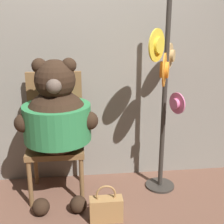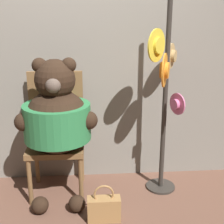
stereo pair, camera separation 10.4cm
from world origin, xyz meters
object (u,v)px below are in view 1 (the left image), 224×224
at_px(hat_display_rack, 164,94).
at_px(handbag_on_ground, 106,208).
at_px(teddy_bear, 57,118).
at_px(chair, 56,131).

xyz_separation_m(hat_display_rack, handbag_on_ground, (-0.56, -0.42, -0.84)).
bearing_deg(teddy_bear, handbag_on_ground, -45.24).
xyz_separation_m(chair, teddy_bear, (0.03, -0.17, 0.18)).
relative_size(chair, handbag_on_ground, 3.48).
xyz_separation_m(chair, handbag_on_ground, (0.41, -0.55, -0.48)).
bearing_deg(chair, handbag_on_ground, -53.32).
relative_size(hat_display_rack, handbag_on_ground, 5.44).
xyz_separation_m(teddy_bear, handbag_on_ground, (0.38, -0.38, -0.66)).
height_order(teddy_bear, handbag_on_ground, teddy_bear).
relative_size(teddy_bear, handbag_on_ground, 3.98).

